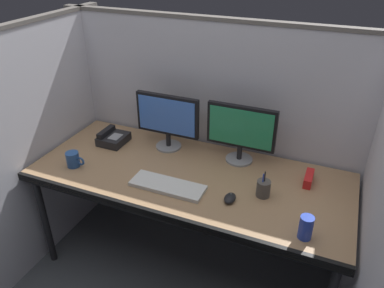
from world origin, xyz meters
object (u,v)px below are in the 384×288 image
Objects in this scene: coffee_mug at (73,159)px; monitor_left at (168,118)px; computer_mouse at (230,198)px; red_stapler at (309,178)px; desk_phone at (113,138)px; keyboard_main at (168,186)px; monitor_right at (241,130)px; desk at (188,182)px; pen_cup at (263,188)px; soda_can at (306,227)px.

monitor_left is at bearing 45.10° from coffee_mug.
monitor_left is 0.71m from computer_mouse.
desk_phone is at bearing -178.51° from red_stapler.
monitor_left reaches higher than computer_mouse.
keyboard_main is at bearing -64.63° from monitor_left.
coffee_mug reaches higher than computer_mouse.
monitor_right is at bearing 169.96° from red_stapler.
coffee_mug is (-1.00, -0.04, 0.03)m from computer_mouse.
monitor_right is (0.23, 0.28, 0.27)m from desk.
monitor_right is at bearing 26.47° from coffee_mug.
keyboard_main is (-0.06, -0.16, 0.06)m from desk.
desk is at bearing 70.29° from keyboard_main.
monitor_left is 3.41× the size of coffee_mug.
monitor_left is 0.95m from red_stapler.
computer_mouse is (0.07, -0.42, -0.20)m from monitor_right.
coffee_mug is at bearing -177.86° from keyboard_main.
desk is 4.42× the size of keyboard_main.
desk_phone is 1.51× the size of coffee_mug.
keyboard_main is 3.41× the size of coffee_mug.
pen_cup is (0.15, 0.11, 0.03)m from computer_mouse.
keyboard_main is at bearing -165.45° from pen_cup.
monitor_right is 1.04m from coffee_mug.
monitor_right is 0.48m from red_stapler.
keyboard_main is at bearing 2.14° from coffee_mug.
coffee_mug is (-0.92, -0.46, -0.17)m from monitor_right.
pen_cup is (0.46, -0.03, 0.10)m from desk.
desk is 0.66m from desk_phone.
pen_cup reaches higher than computer_mouse.
monitor_right is (0.49, 0.02, 0.00)m from monitor_left.
computer_mouse is 0.79× the size of soda_can.
monitor_left is at bearing 134.82° from desk.
pen_cup is at bearing 14.55° from keyboard_main.
desk is 0.45m from monitor_right.
desk_phone is (-1.35, 0.43, -0.03)m from soda_can.
monitor_right is 2.87× the size of red_stapler.
pen_cup is (-0.21, -0.22, 0.02)m from red_stapler.
monitor_right is 4.48× the size of computer_mouse.
monitor_right is 2.76× the size of pen_cup.
pen_cup is at bearing 136.73° from soda_can.
desk_phone is 1.31m from red_stapler.
red_stapler is at bearing -10.04° from monitor_right.
computer_mouse is at bearing 2.52° from coffee_mug.
computer_mouse is at bearing -24.41° from desk.
monitor_right reaches higher than desk_phone.
soda_can is 0.78× the size of pen_cup.
red_stapler is 1.19× the size of coffee_mug.
desk_phone is (-0.94, 0.30, 0.02)m from computer_mouse.
desk_phone reaches higher than computer_mouse.
computer_mouse is at bearing -35.15° from monitor_left.
soda_can is at bearing -48.43° from monitor_right.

